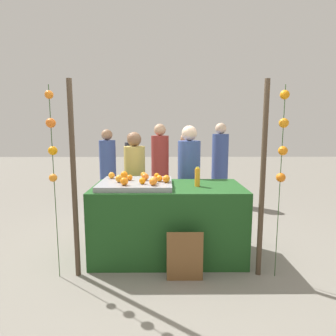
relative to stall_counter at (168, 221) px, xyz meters
name	(u,v)px	position (x,y,z in m)	size (l,w,h in m)	color
ground_plane	(168,255)	(0.00, 0.00, -0.46)	(24.00, 24.00, 0.00)	gray
stall_counter	(168,221)	(0.00, 0.00, 0.00)	(1.85, 0.90, 0.91)	#1E4C1E
orange_tray	(136,184)	(-0.40, -0.03, 0.49)	(0.88, 0.74, 0.06)	gray
orange_0	(159,178)	(-0.11, -0.04, 0.56)	(0.08, 0.08, 0.08)	orange
orange_1	(153,182)	(-0.17, -0.27, 0.56)	(0.09, 0.09, 0.09)	orange
orange_2	(112,175)	(-0.73, 0.18, 0.56)	(0.08, 0.08, 0.08)	orange
orange_3	(157,176)	(-0.14, 0.17, 0.55)	(0.07, 0.07, 0.07)	orange
orange_4	(166,179)	(-0.02, -0.11, 0.56)	(0.09, 0.09, 0.09)	orange
orange_5	(167,178)	(-0.02, -0.03, 0.56)	(0.08, 0.08, 0.08)	orange
orange_6	(124,175)	(-0.57, 0.19, 0.56)	(0.09, 0.09, 0.09)	orange
orange_7	(143,175)	(-0.32, 0.23, 0.55)	(0.07, 0.07, 0.07)	orange
orange_8	(154,180)	(-0.17, -0.16, 0.56)	(0.08, 0.08, 0.08)	orange
orange_9	(130,178)	(-0.48, 0.03, 0.55)	(0.07, 0.07, 0.07)	orange
orange_10	(142,181)	(-0.30, -0.19, 0.55)	(0.08, 0.08, 0.08)	orange
orange_11	(119,179)	(-0.59, -0.09, 0.56)	(0.09, 0.09, 0.09)	orange
orange_12	(124,181)	(-0.51, -0.26, 0.56)	(0.09, 0.09, 0.09)	orange
orange_13	(145,177)	(-0.29, 0.05, 0.56)	(0.09, 0.09, 0.09)	orange
juice_bottle	(197,177)	(0.36, -0.04, 0.57)	(0.06, 0.06, 0.24)	orange
chalkboard_sign	(185,257)	(0.17, -0.61, -0.19)	(0.39, 0.03, 0.55)	brown
vendor_left	(135,188)	(-0.49, 0.73, 0.27)	(0.31, 0.31, 1.56)	tan
vendor_right	(189,185)	(0.32, 0.70, 0.31)	(0.33, 0.33, 1.65)	#384C8C
crowd_person_0	(132,171)	(-0.75, 2.55, 0.25)	(0.30, 0.30, 1.51)	#333338
crowd_person_1	(160,170)	(-0.14, 2.06, 0.33)	(0.34, 0.34, 1.69)	maroon
crowd_person_2	(185,173)	(0.36, 2.18, 0.25)	(0.30, 0.30, 1.51)	maroon
crowd_person_3	(108,172)	(-1.18, 2.11, 0.28)	(0.32, 0.32, 1.59)	#384C8C
crowd_person_4	(220,166)	(1.12, 2.52, 0.34)	(0.34, 0.34, 1.72)	#384C8C
canopy_post_left	(74,181)	(-1.01, -0.49, 0.61)	(0.06, 0.06, 2.12)	#473828
canopy_post_right	(263,181)	(1.01, -0.49, 0.61)	(0.06, 0.06, 2.12)	#473828
garland_strand_left	(52,138)	(-1.20, -0.52, 1.07)	(0.10, 0.11, 2.06)	#2D4C23
garland_strand_right	(283,139)	(1.18, -0.53, 1.06)	(0.10, 0.11, 2.06)	#2D4C23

